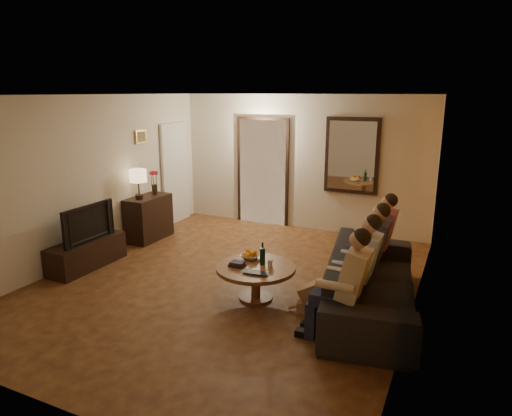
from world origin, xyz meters
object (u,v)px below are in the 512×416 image
at_px(coffee_table, 256,282).
at_px(wine_bottle, 263,253).
at_px(tv_stand, 87,254).
at_px(person_a, 347,291).
at_px(table_lamp, 139,184).
at_px(laptop, 254,274).
at_px(dog, 318,292).
at_px(sofa, 372,281).
at_px(person_c, 370,255).
at_px(bowl, 251,256).
at_px(person_d, 379,242).
at_px(dresser, 149,218).
at_px(person_b, 360,271).
at_px(tv, 84,223).

height_order(coffee_table, wine_bottle, wine_bottle).
distance_m(tv_stand, person_a, 4.22).
bearing_deg(wine_bottle, coffee_table, -116.57).
xyz_separation_m(table_lamp, laptop, (2.94, -1.50, -0.61)).
xyz_separation_m(table_lamp, dog, (3.70, -1.27, -0.79)).
relative_size(sofa, person_c, 2.16).
xyz_separation_m(coffee_table, bowl, (-0.18, 0.22, 0.26)).
distance_m(table_lamp, person_d, 4.20).
distance_m(dog, bowl, 1.09).
relative_size(dresser, laptop, 2.73).
bearing_deg(person_d, person_c, -90.00).
xyz_separation_m(coffee_table, laptop, (0.10, -0.28, 0.24)).
xyz_separation_m(dresser, bowl, (2.66, -1.22, 0.08)).
xyz_separation_m(sofa, person_c, (-0.10, 0.30, 0.22)).
xyz_separation_m(person_b, wine_bottle, (-1.28, 0.07, 0.01)).
bearing_deg(person_d, dog, -110.37).
xyz_separation_m(person_b, coffee_table, (-1.33, -0.03, -0.38)).
relative_size(coffee_table, bowl, 3.98).
distance_m(sofa, person_b, 0.39).
distance_m(person_c, person_d, 0.60).
bearing_deg(person_a, wine_bottle, 152.46).
height_order(dresser, tv, tv).
bearing_deg(person_d, tv, -162.46).
bearing_deg(wine_bottle, dresser, 155.07).
xyz_separation_m(table_lamp, person_d, (4.17, 0.01, -0.47)).
bearing_deg(tv, person_d, -72.46).
bearing_deg(bowl, dog, -14.22).
distance_m(table_lamp, bowl, 2.91).
height_order(dog, bowl, dog).
bearing_deg(table_lamp, person_a, -23.25).
bearing_deg(dresser, table_lamp, -90.00).
height_order(table_lamp, person_b, table_lamp).
distance_m(sofa, person_c, 0.39).
distance_m(person_d, coffee_table, 1.85).
relative_size(tv_stand, bowl, 4.92).
bearing_deg(laptop, wine_bottle, 94.45).
bearing_deg(tv, table_lamp, 0.00).
bearing_deg(table_lamp, tv, -90.00).
distance_m(tv_stand, tv, 0.50).
bearing_deg(person_d, dresser, 177.08).
height_order(person_b, dog, person_b).
relative_size(person_b, dog, 2.14).
xyz_separation_m(sofa, person_b, (-0.10, -0.30, 0.22)).
xyz_separation_m(tv, wine_bottle, (2.89, 0.19, -0.11)).
relative_size(table_lamp, sofa, 0.21).
bearing_deg(table_lamp, wine_bottle, -21.25).
bearing_deg(person_c, dresser, 168.98).
distance_m(dresser, laptop, 3.41).
xyz_separation_m(person_a, coffee_table, (-1.33, 0.57, -0.38)).
height_order(dresser, person_a, person_a).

